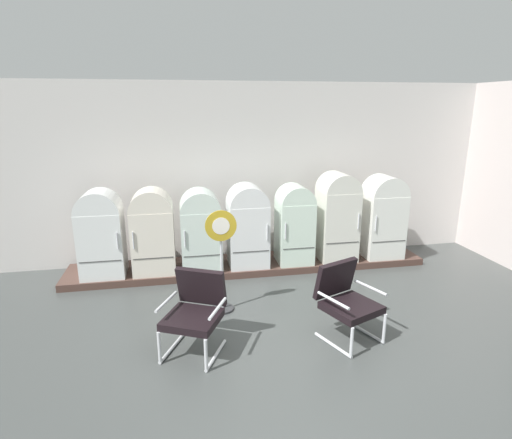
{
  "coord_description": "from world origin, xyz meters",
  "views": [
    {
      "loc": [
        -1.18,
        -3.88,
        2.86
      ],
      "look_at": [
        0.07,
        2.75,
        0.98
      ],
      "focal_mm": 29.0,
      "sensor_mm": 36.0,
      "label": 1
    }
  ],
  "objects_px": {
    "refrigerator_1": "(153,229)",
    "armchair_right": "(346,298)",
    "refrigerator_0": "(101,232)",
    "refrigerator_6": "(383,214)",
    "refrigerator_5": "(337,214)",
    "sign_stand": "(222,264)",
    "refrigerator_4": "(295,222)",
    "refrigerator_2": "(201,228)",
    "refrigerator_3": "(248,223)",
    "armchair_left": "(195,309)"
  },
  "relations": [
    {
      "from": "refrigerator_0",
      "to": "refrigerator_6",
      "type": "height_order",
      "value": "refrigerator_6"
    },
    {
      "from": "refrigerator_0",
      "to": "refrigerator_6",
      "type": "xyz_separation_m",
      "value": [
        4.94,
        -0.0,
        0.05
      ]
    },
    {
      "from": "refrigerator_0",
      "to": "refrigerator_2",
      "type": "height_order",
      "value": "refrigerator_0"
    },
    {
      "from": "refrigerator_2",
      "to": "refrigerator_5",
      "type": "xyz_separation_m",
      "value": [
        2.45,
        0.0,
        0.12
      ]
    },
    {
      "from": "refrigerator_1",
      "to": "refrigerator_6",
      "type": "relative_size",
      "value": 0.94
    },
    {
      "from": "refrigerator_5",
      "to": "refrigerator_6",
      "type": "distance_m",
      "value": 0.88
    },
    {
      "from": "refrigerator_6",
      "to": "sign_stand",
      "type": "bearing_deg",
      "value": -156.27
    },
    {
      "from": "refrigerator_0",
      "to": "sign_stand",
      "type": "height_order",
      "value": "refrigerator_0"
    },
    {
      "from": "refrigerator_2",
      "to": "refrigerator_5",
      "type": "height_order",
      "value": "refrigerator_5"
    },
    {
      "from": "refrigerator_6",
      "to": "sign_stand",
      "type": "distance_m",
      "value": 3.42
    },
    {
      "from": "refrigerator_2",
      "to": "armchair_left",
      "type": "xyz_separation_m",
      "value": [
        -0.21,
        -2.31,
        -0.31
      ]
    },
    {
      "from": "refrigerator_3",
      "to": "refrigerator_4",
      "type": "distance_m",
      "value": 0.84
    },
    {
      "from": "refrigerator_5",
      "to": "armchair_right",
      "type": "distance_m",
      "value": 2.55
    },
    {
      "from": "refrigerator_0",
      "to": "armchair_right",
      "type": "height_order",
      "value": "refrigerator_0"
    },
    {
      "from": "refrigerator_4",
      "to": "armchair_left",
      "type": "distance_m",
      "value": 2.96
    },
    {
      "from": "refrigerator_1",
      "to": "refrigerator_6",
      "type": "xyz_separation_m",
      "value": [
        4.12,
        0.0,
        0.05
      ]
    },
    {
      "from": "refrigerator_4",
      "to": "sign_stand",
      "type": "distance_m",
      "value": 2.0
    },
    {
      "from": "refrigerator_0",
      "to": "sign_stand",
      "type": "xyz_separation_m",
      "value": [
        1.82,
        -1.38,
        -0.16
      ]
    },
    {
      "from": "refrigerator_6",
      "to": "armchair_left",
      "type": "xyz_separation_m",
      "value": [
        -3.54,
        -2.28,
        -0.39
      ]
    },
    {
      "from": "armchair_left",
      "to": "refrigerator_5",
      "type": "bearing_deg",
      "value": 41.06
    },
    {
      "from": "refrigerator_3",
      "to": "refrigerator_4",
      "type": "relative_size",
      "value": 1.02
    },
    {
      "from": "refrigerator_0",
      "to": "refrigerator_1",
      "type": "bearing_deg",
      "value": -0.21
    },
    {
      "from": "refrigerator_2",
      "to": "refrigerator_6",
      "type": "xyz_separation_m",
      "value": [
        3.33,
        -0.03,
        0.08
      ]
    },
    {
      "from": "refrigerator_5",
      "to": "refrigerator_6",
      "type": "bearing_deg",
      "value": -1.91
    },
    {
      "from": "refrigerator_1",
      "to": "sign_stand",
      "type": "distance_m",
      "value": 1.7
    },
    {
      "from": "refrigerator_3",
      "to": "sign_stand",
      "type": "xyz_separation_m",
      "value": [
        -0.61,
        -1.41,
        -0.16
      ]
    },
    {
      "from": "refrigerator_1",
      "to": "refrigerator_4",
      "type": "distance_m",
      "value": 2.44
    },
    {
      "from": "refrigerator_6",
      "to": "armchair_right",
      "type": "distance_m",
      "value": 2.91
    },
    {
      "from": "refrigerator_5",
      "to": "refrigerator_1",
      "type": "bearing_deg",
      "value": -179.47
    },
    {
      "from": "refrigerator_4",
      "to": "armchair_right",
      "type": "height_order",
      "value": "refrigerator_4"
    },
    {
      "from": "refrigerator_1",
      "to": "refrigerator_4",
      "type": "bearing_deg",
      "value": 0.04
    },
    {
      "from": "refrigerator_0",
      "to": "sign_stand",
      "type": "relative_size",
      "value": 0.96
    },
    {
      "from": "refrigerator_2",
      "to": "refrigerator_6",
      "type": "bearing_deg",
      "value": -0.46
    },
    {
      "from": "refrigerator_5",
      "to": "refrigerator_4",
      "type": "bearing_deg",
      "value": -177.95
    },
    {
      "from": "refrigerator_0",
      "to": "refrigerator_1",
      "type": "relative_size",
      "value": 1.01
    },
    {
      "from": "refrigerator_0",
      "to": "refrigerator_5",
      "type": "xyz_separation_m",
      "value": [
        4.06,
        0.03,
        0.09
      ]
    },
    {
      "from": "refrigerator_2",
      "to": "refrigerator_3",
      "type": "bearing_deg",
      "value": 0.72
    },
    {
      "from": "refrigerator_2",
      "to": "refrigerator_3",
      "type": "height_order",
      "value": "refrigerator_3"
    },
    {
      "from": "refrigerator_3",
      "to": "armchair_left",
      "type": "relative_size",
      "value": 1.48
    },
    {
      "from": "refrigerator_3",
      "to": "refrigerator_0",
      "type": "bearing_deg",
      "value": -179.18
    },
    {
      "from": "refrigerator_6",
      "to": "refrigerator_1",
      "type": "bearing_deg",
      "value": -179.99
    },
    {
      "from": "refrigerator_3",
      "to": "refrigerator_6",
      "type": "height_order",
      "value": "refrigerator_6"
    },
    {
      "from": "refrigerator_0",
      "to": "refrigerator_5",
      "type": "bearing_deg",
      "value": 0.38
    },
    {
      "from": "armchair_right",
      "to": "sign_stand",
      "type": "height_order",
      "value": "sign_stand"
    },
    {
      "from": "refrigerator_4",
      "to": "refrigerator_6",
      "type": "relative_size",
      "value": 0.93
    },
    {
      "from": "refrigerator_1",
      "to": "refrigerator_3",
      "type": "height_order",
      "value": "refrigerator_3"
    },
    {
      "from": "refrigerator_1",
      "to": "armchair_right",
      "type": "bearing_deg",
      "value": -43.87
    },
    {
      "from": "refrigerator_0",
      "to": "armchair_right",
      "type": "distance_m",
      "value": 4.04
    },
    {
      "from": "refrigerator_2",
      "to": "armchair_left",
      "type": "distance_m",
      "value": 2.34
    },
    {
      "from": "refrigerator_1",
      "to": "refrigerator_2",
      "type": "distance_m",
      "value": 0.8
    }
  ]
}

